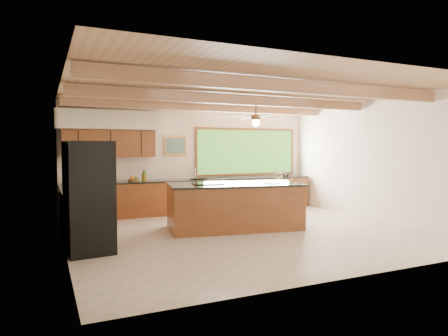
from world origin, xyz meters
name	(u,v)px	position (x,y,z in m)	size (l,w,h in m)	color
ground	(246,232)	(0.00, 0.00, 0.00)	(7.20, 7.20, 0.00)	beige
room_shell	(226,129)	(-0.17, 0.65, 2.21)	(7.27, 6.54, 3.02)	silver
counter_run	(174,199)	(-0.82, 2.52, 0.46)	(7.12, 3.10, 1.25)	brown
island	(234,206)	(-0.06, 0.45, 0.51)	(3.08, 1.84, 1.03)	brown
refrigerator	(89,198)	(-3.22, -0.40, 0.96)	(0.82, 0.80, 1.91)	black
bar_stool_a	(218,192)	(0.39, 2.40, 0.59)	(0.39, 0.39, 0.99)	brown
bar_stool_b	(230,196)	(0.34, 1.55, 0.59)	(0.39, 0.39, 1.00)	brown
bar_stool_c	(275,186)	(2.17, 2.39, 0.69)	(0.52, 0.52, 1.16)	brown
bar_stool_d	(286,190)	(2.57, 2.40, 0.55)	(0.40, 0.40, 0.94)	brown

